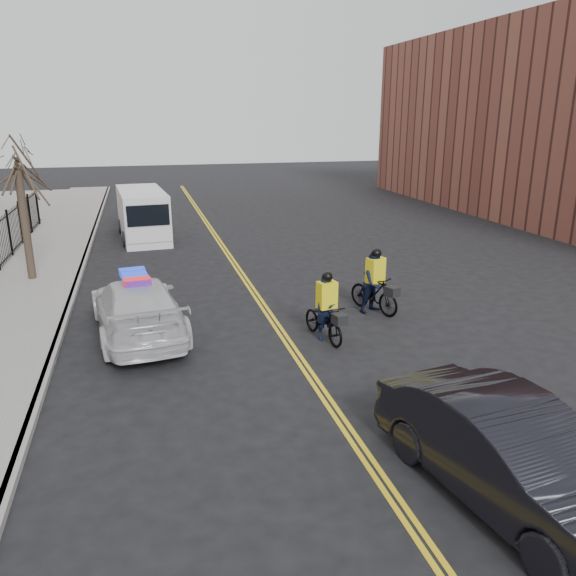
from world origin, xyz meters
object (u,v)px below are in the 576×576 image
(dark_sedan, at_px, (511,456))
(police_cruiser, at_px, (137,307))
(cyclist_far, at_px, (375,287))
(cargo_van, at_px, (143,216))
(cyclist_near, at_px, (327,316))

(dark_sedan, bearing_deg, police_cruiser, 112.77)
(dark_sedan, height_order, cyclist_far, cyclist_far)
(cargo_van, bearing_deg, cyclist_far, -67.05)
(cyclist_near, height_order, cyclist_far, cyclist_far)
(police_cruiser, relative_size, cyclist_far, 2.77)
(cyclist_near, relative_size, cyclist_far, 0.99)
(cargo_van, xyz_separation_m, cyclist_near, (4.57, -14.62, -0.50))
(cargo_van, height_order, cyclist_near, cargo_van)
(dark_sedan, height_order, cyclist_near, cyclist_near)
(dark_sedan, relative_size, cyclist_near, 2.48)
(dark_sedan, height_order, cargo_van, cargo_van)
(police_cruiser, xyz_separation_m, cyclist_far, (7.10, 0.07, -0.01))
(cargo_van, relative_size, cyclist_far, 2.82)
(police_cruiser, bearing_deg, cyclist_near, 154.76)
(cyclist_near, distance_m, cyclist_far, 2.75)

